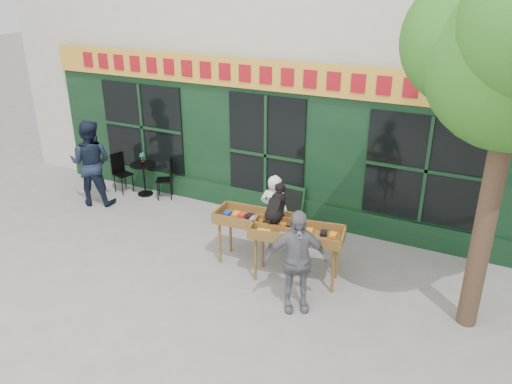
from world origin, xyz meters
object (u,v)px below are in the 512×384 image
bistro_table (144,173)px  man_right (296,261)px  dog (276,203)px  book_cart_right (297,236)px  woman (274,213)px  man_left (91,163)px  book_cart_center (258,223)px

bistro_table → man_right: bearing=-27.0°
dog → man_right: bearing=-53.3°
book_cart_right → bistro_table: (-4.60, 1.75, -0.28)m
dog → bistro_table: size_ratio=0.79×
woman → man_left: man_left is taller
man_right → man_left: size_ratio=0.85×
book_cart_right → man_left: man_left is taller
book_cart_center → dog: bearing=-12.3°
man_right → bistro_table: 5.51m
dog → book_cart_right: size_ratio=0.38×
book_cart_center → dog: 0.59m
man_right → bistro_table: man_right is taller
book_cart_center → book_cart_right: (0.78, -0.15, 0.00)m
dog → woman: size_ratio=0.40×
dog → man_right: 1.21m
bistro_table → man_left: (-0.70, -0.90, 0.43)m
book_cart_center → man_right: size_ratio=0.93×
bistro_table → man_left: 1.22m
book_cart_center → man_right: (1.08, -0.90, 0.01)m
woman → book_cart_right: woman is taller
dog → woman: (-0.35, 0.70, -0.55)m
man_right → book_cart_center: bearing=109.8°
dog → bistro_table: (-4.17, 1.66, -0.75)m
book_cart_center → man_left: man_left is taller
woman → man_right: size_ratio=0.90×
dog → man_left: (-4.87, 0.76, -0.32)m
book_cart_center → bistro_table: bearing=153.0°
woman → man_right: man_right is taller
woman → man_right: 1.89m
book_cart_center → woman: 0.66m
bistro_table → book_cart_right: bearing=-20.8°
bistro_table → man_left: man_left is taller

